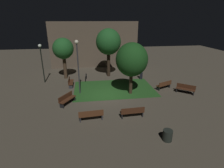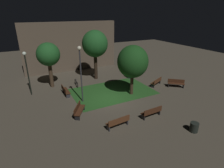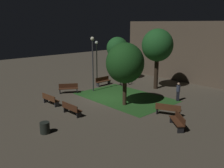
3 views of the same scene
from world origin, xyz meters
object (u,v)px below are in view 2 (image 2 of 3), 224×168
at_px(lamp_post_plaza_east, 80,66).
at_px(bench_corner, 65,91).
at_px(bench_front_left, 118,122).
at_px(tree_near_wall, 48,55).
at_px(bicycle, 76,83).
at_px(lamp_post_plaza_west, 27,66).
at_px(bench_front_right, 152,112).
at_px(tree_left_canopy, 133,62).
at_px(tree_right_canopy, 95,44).
at_px(bench_near_trees, 79,110).
at_px(bench_lawn_edge, 176,83).
at_px(bench_back_row, 157,82).
at_px(pedestrian, 130,72).
at_px(trash_bin, 194,127).

bearing_deg(lamp_post_plaza_east, bench_corner, 116.67).
distance_m(bench_front_left, tree_near_wall, 11.12).
distance_m(bench_corner, bicycle, 2.51).
xyz_separation_m(tree_near_wall, lamp_post_plaza_west, (-2.30, -1.19, -0.62)).
bearing_deg(bench_front_right, tree_left_canopy, 77.76).
bearing_deg(lamp_post_plaza_east, tree_left_canopy, -8.12).
bearing_deg(tree_right_canopy, lamp_post_plaza_east, -124.09).
height_order(bench_near_trees, bicycle, bicycle).
xyz_separation_m(bench_lawn_edge, tree_near_wall, (-12.39, 6.50, 3.17)).
bearing_deg(bench_front_right, tree_near_wall, 120.07).
bearing_deg(bench_back_row, lamp_post_plaza_west, 163.00).
distance_m(bench_front_left, lamp_post_plaza_west, 10.75).
distance_m(bicycle, pedestrian, 6.81).
height_order(bench_front_right, pedestrian, pedestrian).
xyz_separation_m(bench_front_left, pedestrian, (6.41, 8.58, 0.37)).
bearing_deg(bench_near_trees, lamp_post_plaza_east, 64.29).
height_order(bench_corner, trash_bin, bench_corner).
distance_m(bench_corner, bench_lawn_edge, 12.15).
height_order(bench_back_row, tree_right_canopy, tree_right_canopy).
relative_size(bench_front_left, tree_left_canopy, 0.36).
relative_size(bench_near_trees, tree_near_wall, 0.36).
distance_m(tree_right_canopy, lamp_post_plaza_west, 7.99).
bearing_deg(bench_front_left, bench_lawn_edge, 21.52).
distance_m(bench_front_left, bicycle, 9.23).
relative_size(bench_near_trees, tree_right_canopy, 0.30).
bearing_deg(trash_bin, lamp_post_plaza_west, 129.15).
height_order(bench_front_left, bench_corner, same).
bearing_deg(tree_right_canopy, bench_back_row, -45.53).
height_order(tree_left_canopy, tree_right_canopy, tree_right_canopy).
bearing_deg(bench_lawn_edge, pedestrian, 122.95).
xyz_separation_m(bench_front_right, lamp_post_plaza_east, (-4.05, 5.20, 3.02)).
xyz_separation_m(bench_back_row, bench_near_trees, (-9.88, -2.07, 0.00)).
bearing_deg(trash_bin, bench_back_row, 67.47).
xyz_separation_m(bench_near_trees, trash_bin, (6.57, -5.89, -0.13)).
distance_m(bench_corner, tree_near_wall, 4.35).
height_order(bench_front_left, bicycle, bicycle).
xyz_separation_m(bench_back_row, tree_right_canopy, (-5.27, 5.37, 3.86)).
height_order(bench_back_row, bench_corner, same).
distance_m(bench_near_trees, tree_left_canopy, 6.90).
bearing_deg(lamp_post_plaza_east, bench_front_right, -52.13).
distance_m(tree_right_canopy, pedestrian, 5.50).
height_order(tree_left_canopy, lamp_post_plaza_west, tree_left_canopy).
bearing_deg(trash_bin, pedestrian, 80.84).
height_order(bench_front_right, bench_lawn_edge, same).
height_order(bench_near_trees, tree_near_wall, tree_near_wall).
xyz_separation_m(bench_near_trees, lamp_post_plaza_west, (-3.15, 6.06, 2.55)).
bearing_deg(trash_bin, lamp_post_plaza_east, 124.40).
relative_size(bicycle, pedestrian, 1.07).
height_order(bench_near_trees, lamp_post_plaza_west, lamp_post_plaza_west).
bearing_deg(pedestrian, bench_corner, -172.03).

